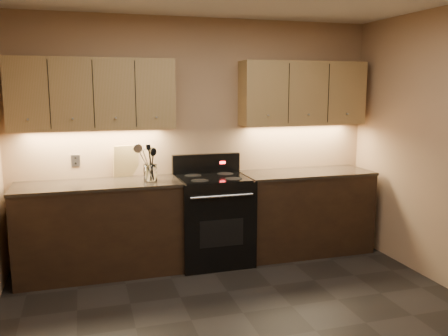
{
  "coord_description": "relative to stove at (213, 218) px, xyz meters",
  "views": [
    {
      "loc": [
        -1.22,
        -3.06,
        1.86
      ],
      "look_at": [
        0.13,
        1.45,
        1.06
      ],
      "focal_mm": 38.0,
      "sensor_mm": 36.0,
      "label": 1
    }
  ],
  "objects": [
    {
      "name": "wall_back",
      "position": [
        -0.08,
        0.32,
        0.82
      ],
      "size": [
        4.0,
        0.04,
        2.6
      ],
      "primitive_type": "cube",
      "color": "tan",
      "rests_on": "ground"
    },
    {
      "name": "counter_left",
      "position": [
        -1.18,
        0.02,
        -0.01
      ],
      "size": [
        1.62,
        0.62,
        0.93
      ],
      "color": "black",
      "rests_on": "ground"
    },
    {
      "name": "counter_right",
      "position": [
        1.1,
        0.02,
        -0.01
      ],
      "size": [
        1.46,
        0.62,
        0.93
      ],
      "color": "black",
      "rests_on": "ground"
    },
    {
      "name": "stove",
      "position": [
        0.0,
        0.0,
        0.0
      ],
      "size": [
        0.76,
        0.68,
        1.14
      ],
      "color": "black",
      "rests_on": "ground"
    },
    {
      "name": "upper_cab_left",
      "position": [
        -1.18,
        0.17,
        1.32
      ],
      "size": [
        1.6,
        0.3,
        0.7
      ],
      "primitive_type": "cube",
      "color": "#A58252",
      "rests_on": "wall_back"
    },
    {
      "name": "upper_cab_right",
      "position": [
        1.1,
        0.17,
        1.32
      ],
      "size": [
        1.44,
        0.3,
        0.7
      ],
      "primitive_type": "cube",
      "color": "#A58252",
      "rests_on": "wall_back"
    },
    {
      "name": "outlet_plate",
      "position": [
        -1.38,
        0.31,
        0.64
      ],
      "size": [
        0.08,
        0.01,
        0.12
      ],
      "primitive_type": "cube",
      "color": "#B2B5BA",
      "rests_on": "wall_back"
    },
    {
      "name": "utensil_crock",
      "position": [
        -0.66,
        -0.02,
        0.53
      ],
      "size": [
        0.17,
        0.17,
        0.17
      ],
      "color": "white",
      "rests_on": "counter_left"
    },
    {
      "name": "cutting_board",
      "position": [
        -0.87,
        0.29,
        0.62
      ],
      "size": [
        0.27,
        0.12,
        0.34
      ],
      "primitive_type": "cube",
      "rotation": [
        0.14,
        0.0,
        0.23
      ],
      "color": "tan",
      "rests_on": "counter_left"
    },
    {
      "name": "wooden_spoon",
      "position": [
        -0.7,
        -0.03,
        0.63
      ],
      "size": [
        0.13,
        0.14,
        0.34
      ],
      "primitive_type": null,
      "rotation": [
        -0.2,
        0.24,
        0.12
      ],
      "color": "tan",
      "rests_on": "utensil_crock"
    },
    {
      "name": "black_spoon",
      "position": [
        -0.66,
        0.0,
        0.63
      ],
      "size": [
        0.09,
        0.13,
        0.33
      ],
      "primitive_type": null,
      "rotation": [
        0.21,
        0.09,
        0.05
      ],
      "color": "black",
      "rests_on": "utensil_crock"
    },
    {
      "name": "black_turner",
      "position": [
        -0.64,
        -0.05,
        0.65
      ],
      "size": [
        0.13,
        0.11,
        0.38
      ],
      "primitive_type": null,
      "rotation": [
        -0.07,
        -0.1,
        0.17
      ],
      "color": "black",
      "rests_on": "utensil_crock"
    },
    {
      "name": "steel_spatula",
      "position": [
        -0.64,
        -0.01,
        0.65
      ],
      "size": [
        0.2,
        0.14,
        0.37
      ],
      "primitive_type": null,
      "rotation": [
        -0.01,
        -0.29,
        -0.33
      ],
      "color": "silver",
      "rests_on": "utensil_crock"
    },
    {
      "name": "steel_skimmer",
      "position": [
        -0.63,
        -0.02,
        0.66
      ],
      "size": [
        0.25,
        0.13,
        0.39
      ],
      "primitive_type": null,
      "rotation": [
        0.06,
        -0.44,
        0.09
      ],
      "color": "silver",
      "rests_on": "utensil_crock"
    }
  ]
}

